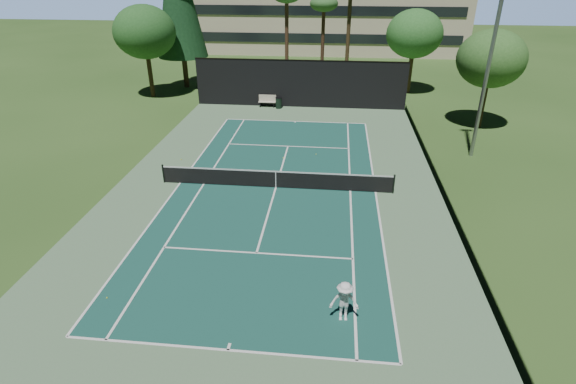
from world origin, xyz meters
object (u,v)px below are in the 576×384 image
(player, at_px, (344,302))
(trash_bin, at_px, (279,103))
(tennis_ball_c, at_px, (316,154))
(tennis_ball_d, at_px, (181,160))
(park_bench, at_px, (267,101))
(tennis_net, at_px, (276,179))
(tennis_ball_a, at_px, (107,298))
(tennis_ball_b, at_px, (283,158))

(player, height_order, trash_bin, player)
(tennis_ball_c, height_order, tennis_ball_d, tennis_ball_d)
(player, distance_m, park_bench, 26.63)
(tennis_net, xyz_separation_m, player, (3.69, -10.04, 0.22))
(tennis_ball_a, distance_m, tennis_ball_c, 16.55)
(tennis_ball_c, distance_m, trash_bin, 10.96)
(tennis_ball_b, height_order, park_bench, park_bench)
(tennis_ball_b, bearing_deg, tennis_net, -89.00)
(player, relative_size, tennis_ball_a, 24.78)
(player, distance_m, tennis_ball_d, 16.80)
(tennis_net, bearing_deg, trash_bin, 96.56)
(tennis_ball_a, height_order, park_bench, park_bench)
(tennis_net, height_order, tennis_ball_a, tennis_net)
(trash_bin, bearing_deg, tennis_ball_c, -69.99)
(tennis_ball_d, height_order, park_bench, park_bench)
(tennis_ball_c, bearing_deg, tennis_net, -111.17)
(tennis_ball_a, xyz_separation_m, tennis_ball_b, (4.97, 14.13, 0.01))
(tennis_ball_c, xyz_separation_m, tennis_ball_d, (-8.48, -1.82, 0.00))
(tennis_ball_a, bearing_deg, trash_bin, 82.63)
(tennis_ball_a, relative_size, trash_bin, 0.07)
(tennis_ball_d, xyz_separation_m, park_bench, (3.69, 12.49, 0.51))
(tennis_ball_b, bearing_deg, tennis_ball_c, 22.56)
(tennis_ball_c, distance_m, park_bench, 11.71)
(tennis_ball_b, xyz_separation_m, tennis_ball_d, (-6.43, -0.96, -0.00))
(tennis_net, height_order, tennis_ball_c, tennis_net)
(tennis_ball_d, relative_size, trash_bin, 0.08)
(player, xyz_separation_m, tennis_ball_c, (-1.71, 15.15, -0.75))
(tennis_ball_d, distance_m, trash_bin, 13.01)
(tennis_net, distance_m, tennis_ball_b, 4.29)
(tennis_ball_a, distance_m, tennis_ball_d, 13.25)
(tennis_ball_a, height_order, tennis_ball_b, tennis_ball_b)
(tennis_ball_b, bearing_deg, player, -75.25)
(player, relative_size, tennis_ball_d, 21.08)
(tennis_ball_a, height_order, tennis_ball_d, tennis_ball_d)
(player, bearing_deg, tennis_net, 107.71)
(tennis_ball_b, relative_size, tennis_ball_c, 1.09)
(tennis_net, xyz_separation_m, tennis_ball_b, (-0.07, 4.25, -0.52))
(tennis_net, height_order, tennis_ball_d, tennis_net)
(tennis_ball_c, height_order, park_bench, park_bench)
(tennis_ball_d, relative_size, park_bench, 0.05)
(tennis_ball_d, bearing_deg, tennis_ball_a, -83.68)
(player, relative_size, tennis_ball_c, 22.12)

